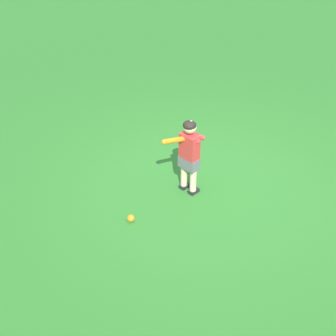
% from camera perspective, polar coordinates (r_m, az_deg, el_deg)
% --- Properties ---
extents(ground_plane, '(40.00, 40.00, 0.00)m').
position_cam_1_polar(ground_plane, '(6.50, 4.49, -1.92)').
color(ground_plane, '#2D7528').
extents(child_batter, '(0.31, 0.63, 1.08)m').
position_cam_1_polar(child_batter, '(5.99, 2.61, 2.20)').
color(child_batter, '#232328').
rests_on(child_batter, ground).
extents(play_ball_behind_batter, '(0.10, 0.10, 0.10)m').
position_cam_1_polar(play_ball_behind_batter, '(5.83, -4.60, -6.20)').
color(play_ball_behind_batter, orange).
rests_on(play_ball_behind_batter, ground).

